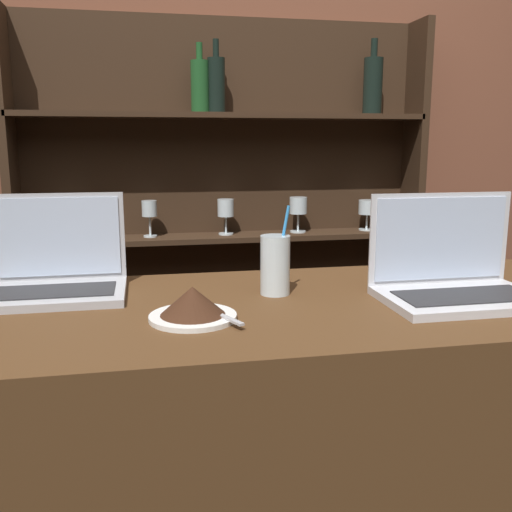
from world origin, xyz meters
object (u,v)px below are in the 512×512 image
Objects in this scene: cake_plate at (193,305)px; water_glass at (276,265)px; laptop_far at (455,276)px; laptop_near at (57,273)px.

water_glass is at bearing 37.64° from cake_plate.
laptop_far is 1.94× the size of cake_plate.
water_glass is (0.20, 0.16, 0.04)m from cake_plate.
cake_plate is 0.88× the size of water_glass.
laptop_far is at bearing -13.52° from laptop_near.
cake_plate is 0.26m from water_glass.
laptop_near is 0.39m from cake_plate.
laptop_near is 0.88× the size of laptop_far.
water_glass reaches higher than cake_plate.
cake_plate is (0.29, -0.26, -0.02)m from laptop_near.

